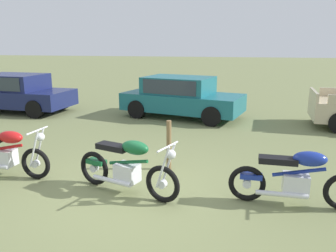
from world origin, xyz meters
TOP-DOWN VIEW (x-y plane):
  - ground_plane at (0.00, 0.00)m, footprint 120.00×120.00m
  - motorcycle_red at (-2.69, 0.21)m, footprint 2.04×0.64m
  - motorcycle_green at (-0.06, -0.06)m, footprint 2.04×0.93m
  - motorcycle_blue at (2.76, 0.06)m, footprint 2.10×0.64m
  - car_navy at (-6.61, 6.08)m, footprint 4.21×2.13m
  - car_teal at (-0.27, 6.42)m, footprint 4.45×2.71m
  - fence_post_wooden at (0.41, 1.24)m, footprint 0.10×0.10m

SIDE VIEW (x-z plane):
  - ground_plane at x=0.00m, z-range 0.00..0.00m
  - motorcycle_red at x=-2.69m, z-range -0.03..0.98m
  - motorcycle_blue at x=2.76m, z-range -0.03..0.99m
  - motorcycle_green at x=-0.06m, z-range -0.02..1.00m
  - fence_post_wooden at x=0.41m, z-range 0.00..1.05m
  - car_teal at x=-0.27m, z-range 0.08..1.51m
  - car_navy at x=-6.61m, z-range 0.08..1.51m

